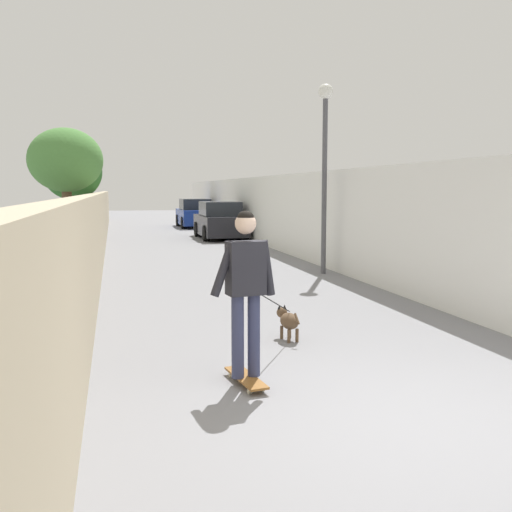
# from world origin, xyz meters

# --- Properties ---
(ground_plane) EXTENTS (80.00, 80.00, 0.00)m
(ground_plane) POSITION_xyz_m (14.00, 0.00, 0.00)
(ground_plane) COLOR gray
(wall_left) EXTENTS (48.00, 0.30, 1.94)m
(wall_left) POSITION_xyz_m (12.00, 2.96, 0.97)
(wall_left) COLOR tan
(wall_left) RESTS_ON ground
(fence_right) EXTENTS (48.00, 0.30, 2.52)m
(fence_right) POSITION_xyz_m (12.00, -2.96, 1.26)
(fence_right) COLOR white
(fence_right) RESTS_ON ground
(tree_left_near) EXTENTS (2.08, 2.08, 3.77)m
(tree_left_near) POSITION_xyz_m (13.00, 3.79, 2.83)
(tree_left_near) COLOR brown
(tree_left_near) RESTS_ON ground
(tree_left_mid) EXTENTS (2.23, 2.23, 3.81)m
(tree_left_mid) POSITION_xyz_m (19.00, 4.00, 2.70)
(tree_left_mid) COLOR brown
(tree_left_mid) RESTS_ON ground
(lamp_post) EXTENTS (0.36, 0.36, 4.51)m
(lamp_post) POSITION_xyz_m (8.80, -2.41, 3.07)
(lamp_post) COLOR #4C4C51
(lamp_post) RESTS_ON ground
(skateboard) EXTENTS (0.82, 0.31, 0.08)m
(skateboard) POSITION_xyz_m (1.38, 1.21, 0.07)
(skateboard) COLOR brown
(skateboard) RESTS_ON ground
(person_skateboarder) EXTENTS (0.27, 0.72, 1.74)m
(person_skateboarder) POSITION_xyz_m (1.38, 1.21, 1.11)
(person_skateboarder) COLOR #333859
(person_skateboarder) RESTS_ON skateboard
(dog) EXTENTS (1.91, 1.11, 1.06)m
(dog) POSITION_xyz_m (3.00, 0.26, 0.28)
(dog) COLOR brown
(dog) RESTS_ON ground
(car_near) EXTENTS (3.95, 1.80, 1.54)m
(car_near) POSITION_xyz_m (19.52, -1.81, 0.71)
(car_near) COLOR black
(car_near) RESTS_ON ground
(car_far) EXTENTS (3.96, 1.80, 1.54)m
(car_far) POSITION_xyz_m (27.17, -1.81, 0.71)
(car_far) COLOR navy
(car_far) RESTS_ON ground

